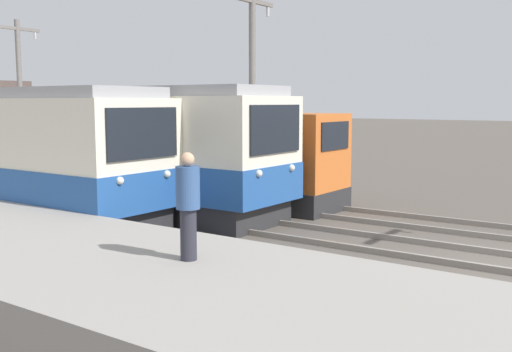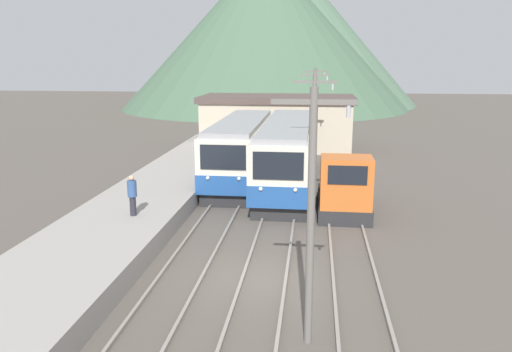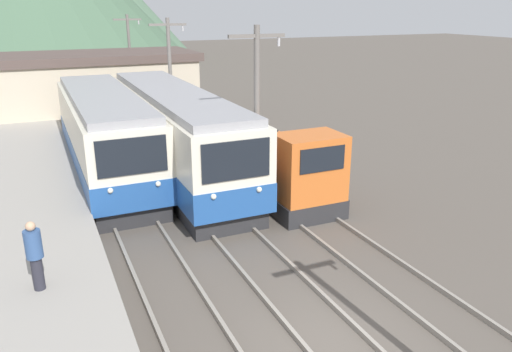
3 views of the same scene
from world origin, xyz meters
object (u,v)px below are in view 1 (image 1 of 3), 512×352
shunting_locomotive (270,169)px  catenary_mast_mid (252,93)px  commuter_train_center (93,152)px  catenary_mast_far (20,96)px  person_on_platform (188,202)px

shunting_locomotive → catenary_mast_mid: 2.84m
commuter_train_center → catenary_mast_far: (1.51, 6.08, 1.84)m
shunting_locomotive → catenary_mast_far: catenary_mast_far is taller
shunting_locomotive → person_on_platform: (-8.86, -4.34, 0.59)m
catenary_mast_mid → shunting_locomotive: bearing=13.8°
commuter_train_center → catenary_mast_mid: 5.77m
catenary_mast_far → person_on_platform: (-7.37, -15.31, -1.80)m
commuter_train_center → shunting_locomotive: (3.00, -4.89, -0.55)m
shunting_locomotive → catenary_mast_mid: size_ratio=0.79×
commuter_train_center → catenary_mast_mid: (1.51, -5.25, 1.84)m
catenary_mast_mid → person_on_platform: 8.56m
catenary_mast_mid → catenary_mast_far: (0.00, 11.33, 0.00)m
shunting_locomotive → catenary_mast_mid: bearing=-166.2°
commuter_train_center → shunting_locomotive: 5.76m
catenary_mast_mid → person_on_platform: size_ratio=3.83×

